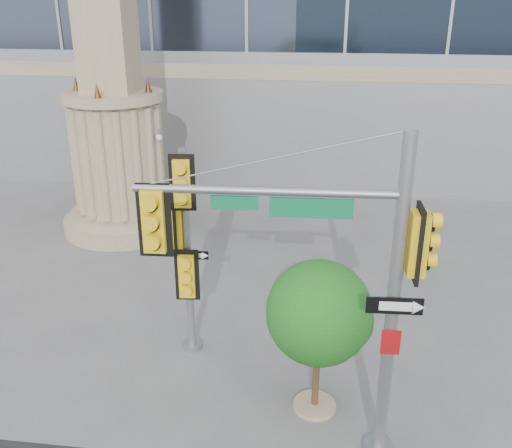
# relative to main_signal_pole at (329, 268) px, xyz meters

# --- Properties ---
(ground) EXTENTS (120.00, 120.00, 0.00)m
(ground) POSITION_rel_main_signal_pole_xyz_m (-1.63, 1.37, -3.94)
(ground) COLOR #545456
(ground) RESTS_ON ground
(monument) EXTENTS (4.40, 4.40, 16.60)m
(monument) POSITION_rel_main_signal_pole_xyz_m (-7.63, 10.37, 1.58)
(monument) COLOR gray
(monument) RESTS_ON ground
(main_signal_pole) EXTENTS (4.94, 0.65, 6.36)m
(main_signal_pole) POSITION_rel_main_signal_pole_xyz_m (0.00, 0.00, 0.00)
(main_signal_pole) COLOR slate
(main_signal_pole) RESTS_ON ground
(secondary_signal_pole) EXTENTS (0.92, 0.67, 5.16)m
(secondary_signal_pole) POSITION_rel_main_signal_pole_xyz_m (-3.31, 2.87, -0.91)
(secondary_signal_pole) COLOR slate
(secondary_signal_pole) RESTS_ON ground
(street_tree) EXTENTS (2.21, 2.16, 3.44)m
(street_tree) POSITION_rel_main_signal_pole_xyz_m (-0.09, 1.16, -1.68)
(street_tree) COLOR gray
(street_tree) RESTS_ON ground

